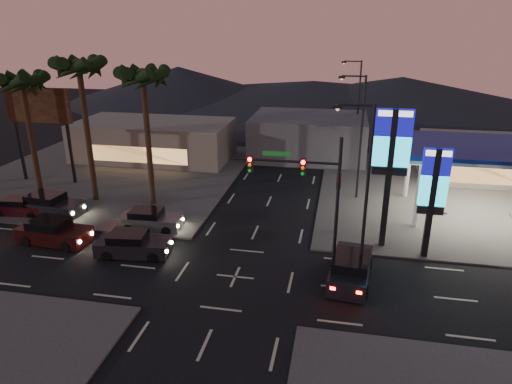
% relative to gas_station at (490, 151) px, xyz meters
% --- Properties ---
extents(ground, '(140.00, 140.00, 0.00)m').
position_rel_gas_station_xyz_m(ground, '(-16.00, -12.00, -5.08)').
color(ground, black).
rests_on(ground, ground).
extents(corner_lot_ne, '(24.00, 24.00, 0.12)m').
position_rel_gas_station_xyz_m(corner_lot_ne, '(0.00, 4.00, -5.02)').
color(corner_lot_ne, '#47443F').
rests_on(corner_lot_ne, ground).
extents(corner_lot_nw, '(24.00, 24.00, 0.12)m').
position_rel_gas_station_xyz_m(corner_lot_nw, '(-32.00, 4.00, -5.02)').
color(corner_lot_nw, '#47443F').
rests_on(corner_lot_nw, ground).
extents(gas_station, '(12.20, 8.20, 5.47)m').
position_rel_gas_station_xyz_m(gas_station, '(0.00, 0.00, 0.00)').
color(gas_station, silver).
rests_on(gas_station, ground).
extents(convenience_store, '(10.00, 6.00, 4.00)m').
position_rel_gas_station_xyz_m(convenience_store, '(2.00, 9.00, -3.08)').
color(convenience_store, '#726B5B').
rests_on(convenience_store, ground).
extents(pylon_sign_tall, '(2.20, 0.35, 9.00)m').
position_rel_gas_station_xyz_m(pylon_sign_tall, '(-7.50, -6.50, 1.31)').
color(pylon_sign_tall, black).
rests_on(pylon_sign_tall, ground).
extents(pylon_sign_short, '(1.60, 0.35, 7.00)m').
position_rel_gas_station_xyz_m(pylon_sign_short, '(-5.00, -7.50, -0.42)').
color(pylon_sign_short, black).
rests_on(pylon_sign_short, ground).
extents(traffic_signal_mast, '(6.10, 0.39, 8.00)m').
position_rel_gas_station_xyz_m(traffic_signal_mast, '(-12.24, -10.01, 0.15)').
color(traffic_signal_mast, black).
rests_on(traffic_signal_mast, ground).
extents(pedestal_signal, '(0.32, 0.39, 4.30)m').
position_rel_gas_station_xyz_m(pedestal_signal, '(-10.50, -5.02, -2.16)').
color(pedestal_signal, black).
rests_on(pedestal_signal, ground).
extents(streetlight_near, '(2.14, 0.25, 10.00)m').
position_rel_gas_station_xyz_m(streetlight_near, '(-9.21, -11.00, 0.64)').
color(streetlight_near, black).
rests_on(streetlight_near, ground).
extents(streetlight_mid, '(2.14, 0.25, 10.00)m').
position_rel_gas_station_xyz_m(streetlight_mid, '(-9.21, 2.00, 0.64)').
color(streetlight_mid, black).
rests_on(streetlight_mid, ground).
extents(streetlight_far, '(2.14, 0.25, 10.00)m').
position_rel_gas_station_xyz_m(streetlight_far, '(-9.21, 16.00, 0.64)').
color(streetlight_far, black).
rests_on(streetlight_far, ground).
extents(palm_a, '(4.41, 4.41, 10.86)m').
position_rel_gas_station_xyz_m(palm_a, '(-25.00, -2.50, 4.35)').
color(palm_a, black).
rests_on(palm_a, ground).
extents(palm_b, '(4.41, 4.41, 11.46)m').
position_rel_gas_station_xyz_m(palm_b, '(-30.00, -2.50, 4.89)').
color(palm_b, black).
rests_on(palm_b, ground).
extents(palm_c, '(4.41, 4.41, 10.26)m').
position_rel_gas_station_xyz_m(palm_c, '(-35.00, -2.50, 3.80)').
color(palm_c, black).
rests_on(palm_c, ground).
extents(billboard, '(6.00, 0.30, 8.50)m').
position_rel_gas_station_xyz_m(billboard, '(-36.50, 1.00, 1.25)').
color(billboard, black).
rests_on(billboard, ground).
extents(building_far_west, '(16.00, 8.00, 4.00)m').
position_rel_gas_station_xyz_m(building_far_west, '(-30.00, 10.00, -3.08)').
color(building_far_west, '#726B5B').
rests_on(building_far_west, ground).
extents(building_far_mid, '(12.00, 9.00, 4.40)m').
position_rel_gas_station_xyz_m(building_far_mid, '(-14.00, 14.00, -2.88)').
color(building_far_mid, '#4C4C51').
rests_on(building_far_mid, ground).
extents(hill_left, '(40.00, 40.00, 6.00)m').
position_rel_gas_station_xyz_m(hill_left, '(-41.00, 48.00, -2.08)').
color(hill_left, black).
rests_on(hill_left, ground).
extents(hill_right, '(50.00, 50.00, 5.00)m').
position_rel_gas_station_xyz_m(hill_right, '(-1.00, 48.00, -2.58)').
color(hill_right, black).
rests_on(hill_right, ground).
extents(hill_center, '(60.00, 60.00, 4.00)m').
position_rel_gas_station_xyz_m(hill_center, '(-16.00, 48.00, -3.08)').
color(hill_center, black).
rests_on(hill_center, ground).
extents(car_lane_a_front, '(4.78, 2.42, 1.51)m').
position_rel_gas_station_xyz_m(car_lane_a_front, '(-22.93, -10.62, -4.38)').
color(car_lane_a_front, black).
rests_on(car_lane_a_front, ground).
extents(car_lane_a_mid, '(5.02, 2.41, 1.59)m').
position_rel_gas_station_xyz_m(car_lane_a_mid, '(-28.82, -9.98, -4.34)').
color(car_lane_a_mid, black).
rests_on(car_lane_a_mid, ground).
extents(car_lane_b_front, '(4.49, 2.06, 1.44)m').
position_rel_gas_station_xyz_m(car_lane_b_front, '(-23.41, -6.78, -4.41)').
color(car_lane_b_front, '#515153').
rests_on(car_lane_b_front, ground).
extents(car_lane_b_mid, '(5.21, 2.54, 1.65)m').
position_rel_gas_station_xyz_m(car_lane_b_mid, '(-31.88, -5.87, -4.31)').
color(car_lane_b_mid, black).
rests_on(car_lane_b_mid, ground).
extents(car_lane_b_rear, '(4.18, 2.05, 1.32)m').
position_rel_gas_station_xyz_m(car_lane_b_rear, '(-34.13, -6.26, -4.47)').
color(car_lane_b_rear, black).
rests_on(car_lane_b_rear, ground).
extents(suv_station, '(2.60, 5.14, 1.65)m').
position_rel_gas_station_xyz_m(suv_station, '(-9.51, -11.12, -4.31)').
color(suv_station, black).
rests_on(suv_station, ground).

